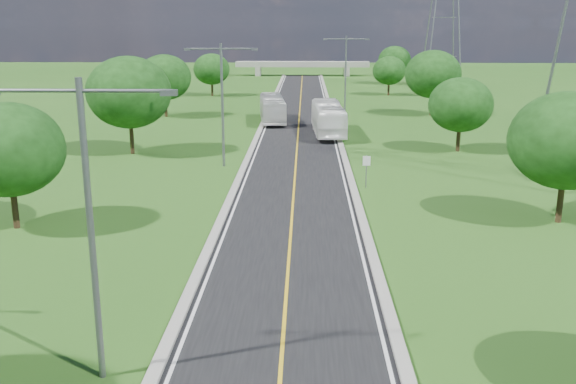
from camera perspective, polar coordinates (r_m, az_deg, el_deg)
name	(u,v)px	position (r m, az deg, el deg)	size (l,w,h in m)	color
ground	(298,136)	(68.16, 0.89, 5.01)	(260.00, 260.00, 0.00)	#245016
road	(299,127)	(74.08, 0.94, 5.82)	(8.00, 150.00, 0.06)	black
curb_left	(262,126)	(74.23, -2.36, 5.89)	(0.50, 150.00, 0.22)	gray
curb_right	(336,126)	(74.14, 4.25, 5.85)	(0.50, 150.00, 0.22)	gray
speed_limit_sign	(366,166)	(46.45, 6.99, 2.28)	(0.55, 0.09, 2.40)	slate
overpass	(302,65)	(147.45, 1.28, 11.22)	(30.00, 3.00, 3.20)	gray
streetlight_near_left	(89,208)	(21.10, -17.27, -1.35)	(5.90, 0.25, 10.00)	slate
streetlight_mid_left	(222,95)	(52.91, -5.88, 8.61)	(5.90, 0.25, 10.00)	slate
streetlight_far_right	(346,68)	(85.51, 5.15, 10.95)	(5.90, 0.25, 10.00)	slate
power_tower_far	(444,9)	(124.77, 13.73, 15.50)	(9.00, 6.40, 28.00)	slate
tree_lb	(8,150)	(39.58, -23.61, 3.47)	(6.30, 6.30, 7.33)	black
tree_lc	(129,92)	(59.61, -13.96, 8.59)	(7.56, 7.56, 8.79)	black
tree_ld	(164,77)	(83.36, -10.93, 9.97)	(6.72, 6.72, 7.82)	black
tree_le	(212,69)	(106.52, -6.81, 10.79)	(5.88, 5.88, 6.84)	black
tree_rb	(567,141)	(40.70, 23.56, 4.20)	(6.72, 6.72, 7.82)	black
tree_rc	(461,105)	(61.28, 15.10, 7.50)	(5.88, 5.88, 6.84)	black
tree_rd	(433,74)	(84.97, 12.77, 10.17)	(7.14, 7.14, 8.30)	black
tree_re	(389,71)	(108.30, 8.99, 10.61)	(5.46, 5.46, 6.35)	black
tree_rf	(395,60)	(128.51, 9.45, 11.50)	(6.30, 6.30, 7.33)	black
bus_outbound	(328,118)	(68.70, 3.59, 6.55)	(2.86, 12.21, 3.40)	white
bus_inbound	(272,109)	(77.71, -1.40, 7.43)	(2.63, 11.23, 3.13)	silver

